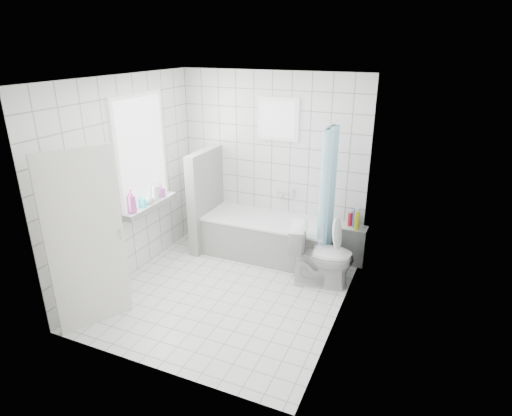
% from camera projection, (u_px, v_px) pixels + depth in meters
% --- Properties ---
extents(ground, '(3.00, 3.00, 0.00)m').
position_uv_depth(ground, '(227.00, 291.00, 5.43)').
color(ground, white).
rests_on(ground, ground).
extents(ceiling, '(3.00, 3.00, 0.00)m').
position_uv_depth(ceiling, '(221.00, 78.00, 4.48)').
color(ceiling, white).
rests_on(ceiling, ground).
extents(wall_back, '(2.80, 0.02, 2.60)m').
position_uv_depth(wall_back, '(272.00, 163.00, 6.23)').
color(wall_back, white).
rests_on(wall_back, ground).
extents(wall_front, '(2.80, 0.02, 2.60)m').
position_uv_depth(wall_front, '(144.00, 249.00, 3.67)').
color(wall_front, white).
rests_on(wall_front, ground).
extents(wall_left, '(0.02, 3.00, 2.60)m').
position_uv_depth(wall_left, '(127.00, 180.00, 5.47)').
color(wall_left, white).
rests_on(wall_left, ground).
extents(wall_right, '(0.02, 3.00, 2.60)m').
position_uv_depth(wall_right, '(344.00, 213.00, 4.44)').
color(wall_right, white).
rests_on(wall_right, ground).
extents(window_left, '(0.01, 0.90, 1.40)m').
position_uv_depth(window_left, '(142.00, 153.00, 5.60)').
color(window_left, white).
rests_on(window_left, wall_left).
extents(window_back, '(0.50, 0.01, 0.50)m').
position_uv_depth(window_back, '(278.00, 119.00, 5.92)').
color(window_back, white).
rests_on(window_back, wall_back).
extents(window_sill, '(0.18, 1.02, 0.08)m').
position_uv_depth(window_sill, '(150.00, 206.00, 5.85)').
color(window_sill, white).
rests_on(window_sill, wall_left).
extents(door, '(0.41, 0.73, 2.00)m').
position_uv_depth(door, '(86.00, 242.00, 4.49)').
color(door, silver).
rests_on(door, ground).
extents(bathtub, '(1.83, 0.77, 0.58)m').
position_uv_depth(bathtub, '(267.00, 237.00, 6.25)').
color(bathtub, white).
rests_on(bathtub, ground).
extents(partition_wall, '(0.15, 0.85, 1.50)m').
position_uv_depth(partition_wall, '(206.00, 199.00, 6.40)').
color(partition_wall, white).
rests_on(partition_wall, ground).
extents(tiled_ledge, '(0.40, 0.24, 0.55)m').
position_uv_depth(tiled_ledge, '(351.00, 245.00, 6.04)').
color(tiled_ledge, white).
rests_on(tiled_ledge, ground).
extents(toilet, '(0.88, 0.60, 0.83)m').
position_uv_depth(toilet, '(322.00, 255.00, 5.45)').
color(toilet, white).
rests_on(toilet, ground).
extents(curtain_rod, '(0.02, 0.80, 0.02)m').
position_uv_depth(curtain_rod, '(332.00, 124.00, 5.29)').
color(curtain_rod, silver).
rests_on(curtain_rod, wall_back).
extents(shower_curtain, '(0.14, 0.48, 1.78)m').
position_uv_depth(shower_curtain, '(325.00, 196.00, 5.50)').
color(shower_curtain, '#51C2ED').
rests_on(shower_curtain, curtain_rod).
extents(tub_faucet, '(0.18, 0.06, 0.06)m').
position_uv_depth(tub_faucet, '(283.00, 195.00, 6.29)').
color(tub_faucet, silver).
rests_on(tub_faucet, wall_back).
extents(sill_bottles, '(0.15, 0.79, 0.32)m').
position_uv_depth(sill_bottles, '(146.00, 196.00, 5.71)').
color(sill_bottles, '#DF56BC').
rests_on(sill_bottles, window_sill).
extents(ledge_bottles, '(0.17, 0.17, 0.27)m').
position_uv_depth(ledge_bottles, '(354.00, 220.00, 5.87)').
color(ledge_bottles, red).
rests_on(ledge_bottles, tiled_ledge).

